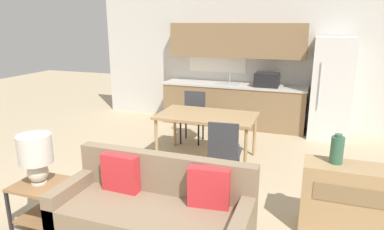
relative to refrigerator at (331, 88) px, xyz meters
The scene contains 11 objects.
wall_back 2.00m from the refrigerator, 167.44° to the left, with size 6.40×0.07×2.70m.
kitchen_counter 1.90m from the refrigerator, behind, with size 3.01×0.65×2.15m.
refrigerator is the anchor object (origin of this frame).
dining_table 2.69m from the refrigerator, 134.73° to the right, with size 1.55×0.89×0.75m.
couch 4.57m from the refrigerator, 112.24° to the right, with size 1.94×0.80×0.87m.
side_table 5.30m from the refrigerator, 124.89° to the right, with size 0.51×0.51×0.50m.
table_lamp 5.27m from the refrigerator, 124.94° to the right, with size 0.35×0.35×0.54m.
credenza 3.43m from the refrigerator, 86.60° to the right, with size 1.12×0.40×0.77m.
vase 3.35m from the refrigerator, 90.86° to the right, with size 0.13×0.13×0.31m.
dining_chair_far_left 2.68m from the refrigerator, 154.55° to the right, with size 0.45×0.45×0.92m.
dining_chair_near_right 3.09m from the refrigerator, 116.92° to the right, with size 0.46×0.46×0.92m.
Camera 1 is at (1.56, -2.72, 2.18)m, focal length 32.00 mm.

